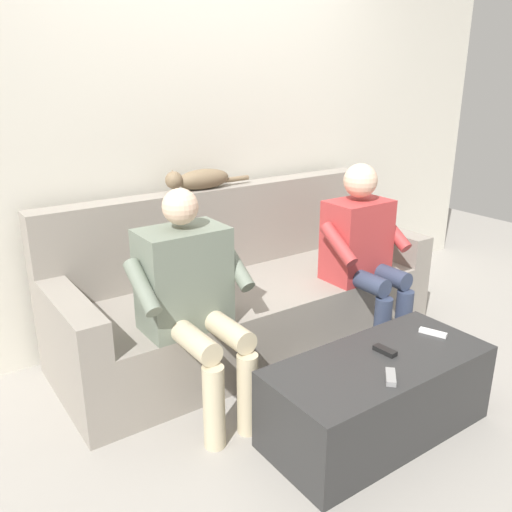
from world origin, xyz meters
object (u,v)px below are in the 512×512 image
(remote_black, at_px, (385,351))
(coffee_table, at_px, (377,395))
(person_left_seated, at_px, (363,247))
(person_right_seated, at_px, (191,292))
(couch, at_px, (244,296))
(remote_white, at_px, (433,333))
(cat_on_backrest, at_px, (199,179))
(remote_gray, at_px, (391,377))

(remote_black, bearing_deg, coffee_table, 108.66)
(person_left_seated, relative_size, remote_black, 9.98)
(person_right_seated, bearing_deg, couch, -144.61)
(couch, xyz_separation_m, remote_white, (-0.39, 1.09, 0.09))
(coffee_table, xyz_separation_m, cat_on_backrest, (0.13, -1.38, 0.80))
(person_right_seated, distance_m, remote_black, 0.95)
(person_right_seated, xyz_separation_m, remote_black, (-0.64, 0.66, -0.22))
(couch, relative_size, person_left_seated, 2.08)
(person_right_seated, relative_size, cat_on_backrest, 1.93)
(couch, distance_m, remote_gray, 1.25)
(coffee_table, distance_m, cat_on_backrest, 1.60)
(person_left_seated, distance_m, person_right_seated, 1.17)
(remote_gray, bearing_deg, couch, -138.81)
(remote_black, height_order, remote_gray, same)
(remote_black, height_order, remote_white, remote_black)
(person_left_seated, distance_m, remote_black, 0.88)
(coffee_table, relative_size, remote_gray, 8.98)
(remote_black, distance_m, remote_gray, 0.23)
(person_right_seated, distance_m, remote_gray, 0.99)
(cat_on_backrest, bearing_deg, person_left_seated, 136.29)
(person_left_seated, relative_size, cat_on_backrest, 1.94)
(remote_gray, bearing_deg, person_left_seated, -173.35)
(person_left_seated, bearing_deg, couch, -34.88)
(remote_gray, bearing_deg, remote_white, 153.65)
(cat_on_backrest, bearing_deg, remote_gray, 91.51)
(couch, bearing_deg, cat_on_backrest, -64.33)
(couch, relative_size, coffee_table, 2.14)
(couch, bearing_deg, person_left_seated, 145.12)
(coffee_table, relative_size, remote_white, 8.16)
(cat_on_backrest, xyz_separation_m, remote_black, (-0.19, 1.36, -0.60))
(person_right_seated, bearing_deg, remote_white, 145.20)
(couch, height_order, remote_gray, couch)
(cat_on_backrest, bearing_deg, coffee_table, 95.54)
(cat_on_backrest, relative_size, remote_white, 4.33)
(person_left_seated, height_order, remote_gray, person_left_seated)
(couch, bearing_deg, person_right_seated, 35.39)
(cat_on_backrest, height_order, remote_black, cat_on_backrest)
(person_left_seated, distance_m, remote_gray, 1.10)
(couch, relative_size, cat_on_backrest, 4.04)
(couch, bearing_deg, coffee_table, 90.00)
(remote_white, bearing_deg, cat_on_backrest, -0.71)
(couch, distance_m, remote_black, 1.08)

